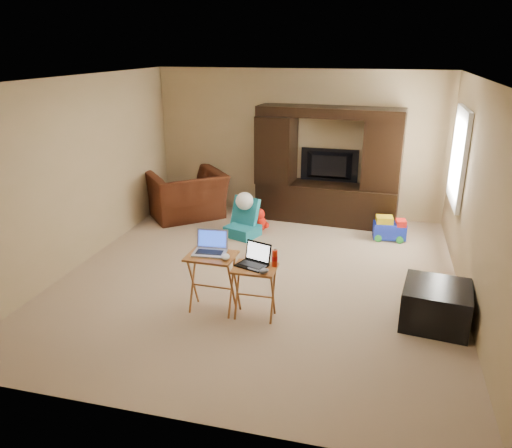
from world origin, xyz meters
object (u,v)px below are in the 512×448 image
(entertainment_center, at_px, (328,166))
(tray_table_right, at_px, (255,292))
(mouse_left, at_px, (226,257))
(ottoman, at_px, (436,305))
(push_toy, at_px, (390,228))
(water_bottle, at_px, (275,258))
(child_rocker, at_px, (242,218))
(laptop_right, at_px, (252,256))
(television, at_px, (329,166))
(tray_table_left, at_px, (212,283))
(laptop_left, at_px, (209,244))
(plush_toy, at_px, (259,220))
(mouse_right, at_px, (264,271))
(recliner, at_px, (187,195))

(entertainment_center, relative_size, tray_table_right, 3.90)
(tray_table_right, relative_size, mouse_left, 4.35)
(ottoman, height_order, mouse_left, mouse_left)
(push_toy, height_order, ottoman, ottoman)
(push_toy, xyz_separation_m, water_bottle, (-1.24, -2.72, 0.51))
(entertainment_center, xyz_separation_m, child_rocker, (-1.18, -1.07, -0.66))
(child_rocker, xyz_separation_m, laptop_right, (0.77, -2.35, 0.42))
(television, height_order, tray_table_left, television)
(entertainment_center, relative_size, water_bottle, 12.69)
(water_bottle, bearing_deg, mouse_left, -166.23)
(laptop_right, bearing_deg, laptop_left, -164.76)
(plush_toy, relative_size, mouse_right, 3.16)
(child_rocker, distance_m, plush_toy, 0.37)
(child_rocker, bearing_deg, television, 66.95)
(laptop_left, height_order, water_bottle, laptop_left)
(plush_toy, distance_m, water_bottle, 2.75)
(mouse_right, bearing_deg, plush_toy, 105.01)
(recliner, relative_size, mouse_left, 8.88)
(child_rocker, height_order, laptop_right, laptop_right)
(plush_toy, xyz_separation_m, mouse_left, (0.30, -2.70, 0.52))
(entertainment_center, height_order, recliner, entertainment_center)
(laptop_left, xyz_separation_m, laptop_right, (0.49, -0.03, -0.08))
(child_rocker, relative_size, mouse_right, 4.95)
(entertainment_center, relative_size, plush_toy, 6.08)
(push_toy, bearing_deg, entertainment_center, 142.67)
(plush_toy, xyz_separation_m, ottoman, (2.54, -2.31, 0.03))
(ottoman, height_order, laptop_left, laptop_left)
(mouse_right, bearing_deg, entertainment_center, 86.15)
(entertainment_center, xyz_separation_m, recliner, (-2.38, -0.40, -0.56))
(push_toy, bearing_deg, mouse_right, -120.78)
(television, xyz_separation_m, recliner, (-2.38, -0.56, -0.52))
(tray_table_left, bearing_deg, television, 77.71)
(entertainment_center, bearing_deg, water_bottle, -88.47)
(plush_toy, bearing_deg, television, 43.74)
(laptop_left, bearing_deg, push_toy, 49.68)
(tray_table_left, distance_m, mouse_left, 0.42)
(child_rocker, relative_size, tray_table_right, 1.01)
(child_rocker, xyz_separation_m, mouse_left, (0.50, -2.41, 0.41))
(tray_table_right, bearing_deg, television, 83.80)
(plush_toy, xyz_separation_m, water_bottle, (0.81, -2.57, 0.50))
(push_toy, height_order, mouse_left, mouse_left)
(laptop_right, xyz_separation_m, mouse_left, (-0.27, -0.07, -0.01))
(entertainment_center, distance_m, ottoman, 3.54)
(recliner, xyz_separation_m, laptop_right, (1.97, -3.01, 0.32))
(push_toy, height_order, laptop_right, laptop_right)
(tray_table_left, height_order, tray_table_right, tray_table_left)
(ottoman, distance_m, laptop_right, 2.06)
(ottoman, relative_size, tray_table_left, 1.01)
(recliner, height_order, plush_toy, recliner)
(television, relative_size, mouse_left, 7.05)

